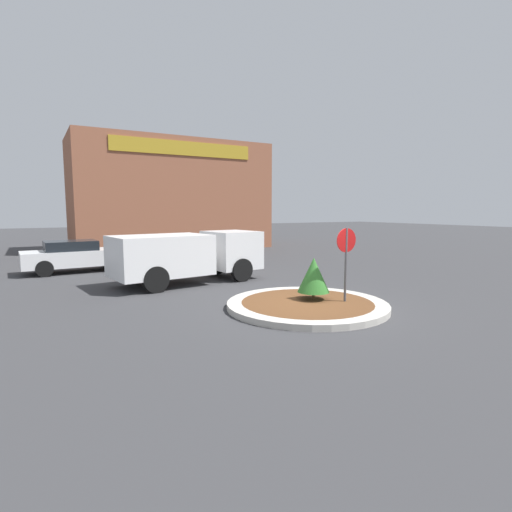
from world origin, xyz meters
TOP-DOWN VIEW (x-y plane):
  - ground_plane at (0.00, 0.00)m, footprint 120.00×120.00m
  - traffic_island at (0.00, 0.00)m, footprint 4.53×4.53m
  - stop_sign at (1.00, -0.45)m, footprint 0.68×0.07m
  - island_shrub at (0.36, 0.19)m, footprint 0.92×0.92m
  - utility_truck at (-1.61, 5.35)m, footprint 5.86×2.78m
  - storefront_building at (2.20, 19.24)m, footprint 13.29×6.07m
  - parked_sedan_white at (-5.01, 10.41)m, footprint 4.49×1.94m

SIDE VIEW (x-z plane):
  - ground_plane at x=0.00m, z-range 0.00..0.00m
  - traffic_island at x=0.00m, z-range 0.00..0.17m
  - parked_sedan_white at x=-5.01m, z-range 0.03..1.43m
  - island_shrub at x=0.36m, z-range 0.28..1.50m
  - utility_truck at x=-1.61m, z-range 0.16..2.06m
  - stop_sign at x=1.00m, z-range 0.43..2.70m
  - storefront_building at x=2.20m, z-range 0.00..7.50m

